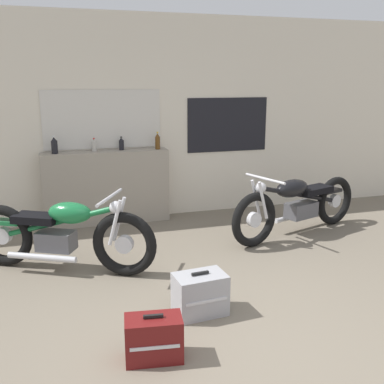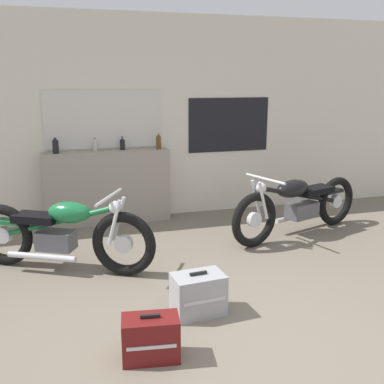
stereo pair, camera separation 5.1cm
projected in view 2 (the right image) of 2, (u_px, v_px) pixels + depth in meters
ground_plane at (245, 359)px, 3.20m from camera, size 24.00×24.00×0.00m
wall_back at (147, 119)px, 6.24m from camera, size 10.00×0.07×2.80m
sill_counter at (108, 187)px, 6.14m from camera, size 1.68×0.28×1.00m
bottle_leftmost at (55, 146)px, 5.80m from camera, size 0.08×0.08×0.23m
bottle_left_center at (95, 145)px, 5.99m from camera, size 0.06×0.06×0.18m
bottle_center at (122, 144)px, 6.10m from camera, size 0.07×0.07×0.18m
bottle_right_center at (159, 141)px, 6.16m from camera, size 0.07×0.07×0.24m
motorcycle_black at (298, 204)px, 5.66m from camera, size 2.06×0.88×0.82m
motorcycle_green at (61, 233)px, 4.61m from camera, size 1.83×1.06×0.83m
hard_case_darkred at (151, 338)px, 3.17m from camera, size 0.43×0.28×0.34m
hard_case_silver at (198, 294)px, 3.78m from camera, size 0.45×0.32×0.38m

